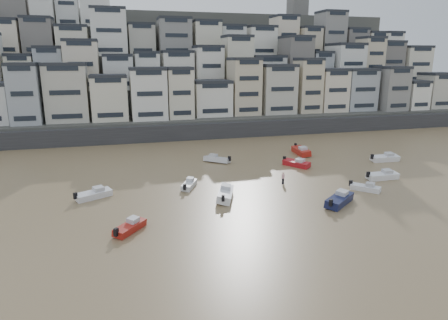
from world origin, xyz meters
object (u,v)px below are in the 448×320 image
object	(u,v)px
boat_g	(385,157)
boat_k	(94,193)
boat_c	(225,193)
boat_e	(296,162)
boat_h	(217,158)
boat_j	(130,226)
boat_d	(383,175)
boat_f	(189,183)
boat_i	(301,150)
boat_a	(340,198)
boat_b	(366,187)
person_pink	(283,178)

from	to	relation	value
boat_g	boat_k	world-z (taller)	boat_g
boat_c	boat_e	xyz separation A→B (m)	(15.63, 12.02, -0.12)
boat_g	boat_h	distance (m)	29.40
boat_g	boat_j	bearing A→B (deg)	-156.35
boat_e	boat_h	xyz separation A→B (m)	(-12.08, 6.18, -0.01)
boat_d	boat_f	distance (m)	28.74
boat_i	boat_e	bearing A→B (deg)	-26.18
boat_a	boat_b	xyz separation A→B (m)	(6.18, 3.64, -0.24)
boat_e	boat_j	bearing A→B (deg)	-87.05
boat_f	boat_c	bearing A→B (deg)	-121.00
boat_a	boat_g	size ratio (longest dim) A/B	1.09
boat_d	boat_i	distance (m)	18.41
boat_f	boat_i	world-z (taller)	boat_i
boat_a	person_pink	bearing A→B (deg)	71.44
boat_i	boat_j	world-z (taller)	boat_i
boat_b	boat_i	distance (m)	21.79
boat_c	boat_k	xyz separation A→B (m)	(-16.28, 4.57, -0.13)
boat_d	boat_j	bearing A→B (deg)	-166.33
boat_h	boat_d	bearing A→B (deg)	-176.55
boat_f	boat_g	world-z (taller)	boat_g
boat_f	person_pink	world-z (taller)	person_pink
boat_j	boat_f	bearing A→B (deg)	5.50
boat_b	boat_i	bearing A→B (deg)	136.00
boat_h	person_pink	xyz separation A→B (m)	(6.11, -14.38, 0.18)
boat_e	boat_f	size ratio (longest dim) A/B	1.16
boat_k	boat_i	bearing A→B (deg)	-4.49
boat_e	boat_h	bearing A→B (deg)	-148.47
boat_h	boat_c	bearing A→B (deg)	119.82
boat_b	boat_d	world-z (taller)	boat_d
boat_c	boat_g	world-z (taller)	boat_c
boat_d	boat_j	world-z (taller)	boat_d
boat_f	person_pink	xyz separation A→B (m)	(13.32, -1.89, 0.27)
boat_d	person_pink	world-z (taller)	person_pink
boat_e	boat_f	distance (m)	20.30
person_pink	boat_i	bearing A→B (deg)	56.49
boat_c	boat_f	xyz separation A→B (m)	(-3.66, 5.70, -0.21)
boat_a	boat_i	xyz separation A→B (m)	(7.16, 25.41, 0.03)
boat_c	person_pink	distance (m)	10.39
boat_c	boat_j	size ratio (longest dim) A/B	1.31
boat_i	boat_b	bearing A→B (deg)	1.90
boat_a	boat_b	bearing A→B (deg)	-7.82
boat_c	boat_g	size ratio (longest dim) A/B	1.10
boat_b	boat_f	xyz separation A→B (m)	(-22.90, 7.71, 0.02)
boat_a	boat_c	xyz separation A→B (m)	(-13.06, 5.65, 0.00)
boat_a	boat_d	xyz separation A→B (m)	(11.77, 7.58, -0.09)
boat_j	boat_i	bearing A→B (deg)	-10.96
boat_f	person_pink	bearing A→B (deg)	-71.77
boat_e	boat_i	distance (m)	9.00
boat_a	boat_d	distance (m)	14.00
boat_g	boat_h	xyz separation A→B (m)	(-28.52, 7.12, -0.05)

